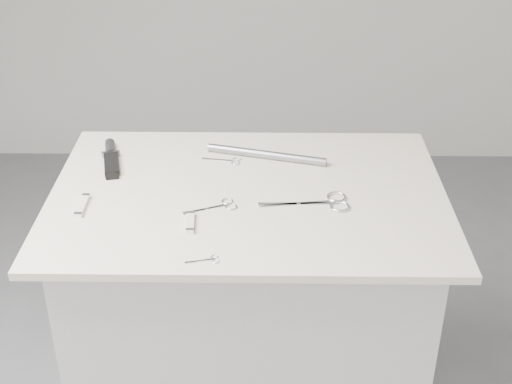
{
  "coord_description": "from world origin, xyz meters",
  "views": [
    {
      "loc": [
        0.04,
        -1.56,
        1.82
      ],
      "look_at": [
        0.02,
        0.0,
        0.92
      ],
      "focal_mm": 50.0,
      "sensor_mm": 36.0,
      "label": 1
    }
  ],
  "objects_px": {
    "large_shears": "(324,202)",
    "embroidery_scissors_b": "(228,161)",
    "sheathed_knife": "(111,157)",
    "metal_rail": "(266,155)",
    "embroidery_scissors_a": "(220,206)",
    "pocket_knife_a": "(190,223)",
    "tiny_scissors": "(207,260)",
    "pocket_knife_b": "(82,205)",
    "plinth": "(249,334)"
  },
  "relations": [
    {
      "from": "pocket_knife_b",
      "to": "large_shears",
      "type": "bearing_deg",
      "value": -87.46
    },
    {
      "from": "plinth",
      "to": "sheathed_knife",
      "type": "bearing_deg",
      "value": 155.47
    },
    {
      "from": "large_shears",
      "to": "tiny_scissors",
      "type": "relative_size",
      "value": 2.93
    },
    {
      "from": "embroidery_scissors_a",
      "to": "pocket_knife_a",
      "type": "distance_m",
      "value": 0.1
    },
    {
      "from": "large_shears",
      "to": "metal_rail",
      "type": "relative_size",
      "value": 0.66
    },
    {
      "from": "tiny_scissors",
      "to": "metal_rail",
      "type": "distance_m",
      "value": 0.5
    },
    {
      "from": "plinth",
      "to": "embroidery_scissors_b",
      "type": "relative_size",
      "value": 8.38
    },
    {
      "from": "embroidery_scissors_a",
      "to": "metal_rail",
      "type": "height_order",
      "value": "metal_rail"
    },
    {
      "from": "embroidery_scissors_b",
      "to": "pocket_knife_a",
      "type": "distance_m",
      "value": 0.33
    },
    {
      "from": "plinth",
      "to": "large_shears",
      "type": "distance_m",
      "value": 0.51
    },
    {
      "from": "sheathed_knife",
      "to": "metal_rail",
      "type": "height_order",
      "value": "metal_rail"
    },
    {
      "from": "tiny_scissors",
      "to": "metal_rail",
      "type": "bearing_deg",
      "value": 61.5
    },
    {
      "from": "embroidery_scissors_a",
      "to": "metal_rail",
      "type": "relative_size",
      "value": 0.39
    },
    {
      "from": "plinth",
      "to": "embroidery_scissors_b",
      "type": "xyz_separation_m",
      "value": [
        -0.06,
        0.17,
        0.47
      ]
    },
    {
      "from": "tiny_scissors",
      "to": "pocket_knife_a",
      "type": "xyz_separation_m",
      "value": [
        -0.05,
        0.14,
        0.0
      ]
    },
    {
      "from": "plinth",
      "to": "embroidery_scissors_a",
      "type": "bearing_deg",
      "value": -132.84
    },
    {
      "from": "plinth",
      "to": "metal_rail",
      "type": "height_order",
      "value": "metal_rail"
    },
    {
      "from": "plinth",
      "to": "tiny_scissors",
      "type": "relative_size",
      "value": 11.93
    },
    {
      "from": "large_shears",
      "to": "metal_rail",
      "type": "height_order",
      "value": "metal_rail"
    },
    {
      "from": "embroidery_scissors_a",
      "to": "tiny_scissors",
      "type": "relative_size",
      "value": 1.75
    },
    {
      "from": "metal_rail",
      "to": "plinth",
      "type": "bearing_deg",
      "value": -103.83
    },
    {
      "from": "pocket_knife_b",
      "to": "plinth",
      "type": "bearing_deg",
      "value": -78.79
    },
    {
      "from": "sheathed_knife",
      "to": "pocket_knife_b",
      "type": "distance_m",
      "value": 0.25
    },
    {
      "from": "large_shears",
      "to": "pocket_knife_b",
      "type": "height_order",
      "value": "pocket_knife_b"
    },
    {
      "from": "large_shears",
      "to": "embroidery_scissors_b",
      "type": "height_order",
      "value": "large_shears"
    },
    {
      "from": "tiny_scissors",
      "to": "sheathed_knife",
      "type": "distance_m",
      "value": 0.56
    },
    {
      "from": "pocket_knife_a",
      "to": "metal_rail",
      "type": "relative_size",
      "value": 0.25
    },
    {
      "from": "embroidery_scissors_b",
      "to": "plinth",
      "type": "bearing_deg",
      "value": -62.63
    },
    {
      "from": "embroidery_scissors_a",
      "to": "plinth",
      "type": "bearing_deg",
      "value": 24.51
    },
    {
      "from": "pocket_knife_a",
      "to": "pocket_knife_b",
      "type": "xyz_separation_m",
      "value": [
        -0.27,
        0.07,
        0.0
      ]
    },
    {
      "from": "pocket_knife_b",
      "to": "metal_rail",
      "type": "relative_size",
      "value": 0.3
    },
    {
      "from": "pocket_knife_a",
      "to": "plinth",
      "type": "bearing_deg",
      "value": -44.03
    },
    {
      "from": "tiny_scissors",
      "to": "sheathed_knife",
      "type": "height_order",
      "value": "sheathed_knife"
    },
    {
      "from": "embroidery_scissors_a",
      "to": "sheathed_knife",
      "type": "height_order",
      "value": "sheathed_knife"
    },
    {
      "from": "embroidery_scissors_b",
      "to": "tiny_scissors",
      "type": "distance_m",
      "value": 0.47
    },
    {
      "from": "pocket_knife_b",
      "to": "pocket_knife_a",
      "type": "bearing_deg",
      "value": -105.18
    },
    {
      "from": "embroidery_scissors_b",
      "to": "sheathed_knife",
      "type": "relative_size",
      "value": 0.55
    },
    {
      "from": "embroidery_scissors_b",
      "to": "pocket_knife_b",
      "type": "height_order",
      "value": "pocket_knife_b"
    },
    {
      "from": "embroidery_scissors_b",
      "to": "pocket_knife_a",
      "type": "bearing_deg",
      "value": -94.63
    },
    {
      "from": "embroidery_scissors_b",
      "to": "pocket_knife_b",
      "type": "bearing_deg",
      "value": -135.95
    },
    {
      "from": "plinth",
      "to": "metal_rail",
      "type": "xyz_separation_m",
      "value": [
        0.05,
        0.19,
        0.48
      ]
    },
    {
      "from": "sheathed_knife",
      "to": "pocket_knife_a",
      "type": "xyz_separation_m",
      "value": [
        0.25,
        -0.33,
        -0.0
      ]
    },
    {
      "from": "embroidery_scissors_b",
      "to": "tiny_scissors",
      "type": "xyz_separation_m",
      "value": [
        -0.02,
        -0.47,
        -0.0
      ]
    },
    {
      "from": "large_shears",
      "to": "embroidery_scissors_b",
      "type": "xyz_separation_m",
      "value": [
        -0.25,
        0.22,
        -0.0
      ]
    },
    {
      "from": "embroidery_scissors_a",
      "to": "metal_rail",
      "type": "xyz_separation_m",
      "value": [
        0.11,
        0.26,
        0.01
      ]
    },
    {
      "from": "embroidery_scissors_a",
      "to": "pocket_knife_a",
      "type": "relative_size",
      "value": 1.57
    },
    {
      "from": "large_shears",
      "to": "sheathed_knife",
      "type": "distance_m",
      "value": 0.61
    },
    {
      "from": "large_shears",
      "to": "embroidery_scissors_a",
      "type": "height_order",
      "value": "large_shears"
    },
    {
      "from": "large_shears",
      "to": "embroidery_scissors_a",
      "type": "xyz_separation_m",
      "value": [
        -0.26,
        -0.02,
        -0.0
      ]
    },
    {
      "from": "tiny_scissors",
      "to": "pocket_knife_a",
      "type": "bearing_deg",
      "value": 95.2
    }
  ]
}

